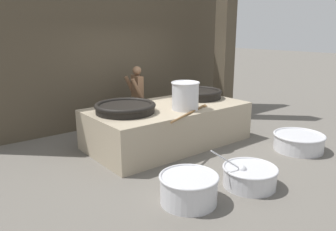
% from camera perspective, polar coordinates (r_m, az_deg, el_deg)
% --- Properties ---
extents(ground_plane, '(60.00, 60.00, 0.00)m').
position_cam_1_polar(ground_plane, '(6.98, -0.00, -4.82)').
color(ground_plane, '#666059').
extents(back_wall, '(6.97, 0.24, 4.49)m').
position_cam_1_polar(back_wall, '(8.37, -9.52, 13.95)').
color(back_wall, '#4C4233').
rests_on(back_wall, ground_plane).
extents(support_pillar, '(0.39, 0.39, 4.49)m').
position_cam_1_polar(support_pillar, '(8.93, 9.99, 13.97)').
color(support_pillar, '#4C4233').
rests_on(support_pillar, ground_plane).
extents(hearth_platform, '(3.28, 1.73, 0.81)m').
position_cam_1_polar(hearth_platform, '(6.85, -0.00, -1.63)').
color(hearth_platform, tan).
rests_on(hearth_platform, ground_plane).
extents(giant_wok_near, '(1.16, 1.16, 0.18)m').
position_cam_1_polar(giant_wok_near, '(6.26, -7.45, 1.39)').
color(giant_wok_near, black).
rests_on(giant_wok_near, hearth_platform).
extents(giant_wok_far, '(1.07, 1.07, 0.20)m').
position_cam_1_polar(giant_wok_far, '(7.55, 5.30, 3.85)').
color(giant_wok_far, black).
rests_on(giant_wok_far, hearth_platform).
extents(stock_pot, '(0.56, 0.56, 0.55)m').
position_cam_1_polar(stock_pot, '(6.41, 3.02, 3.54)').
color(stock_pot, silver).
rests_on(stock_pot, hearth_platform).
extents(stirring_paddle, '(1.40, 0.65, 0.04)m').
position_cam_1_polar(stirring_paddle, '(6.18, 4.06, 0.57)').
color(stirring_paddle, brown).
rests_on(stirring_paddle, hearth_platform).
extents(cook, '(0.41, 0.59, 1.51)m').
position_cam_1_polar(cook, '(7.86, -5.39, 3.53)').
color(cook, brown).
rests_on(cook, ground_plane).
extents(prep_bowl_vegetables, '(1.05, 0.84, 0.67)m').
position_cam_1_polar(prep_bowl_vegetables, '(5.24, 14.02, -10.09)').
color(prep_bowl_vegetables, silver).
rests_on(prep_bowl_vegetables, ground_plane).
extents(prep_bowl_meat, '(0.99, 0.99, 0.34)m').
position_cam_1_polar(prep_bowl_meat, '(7.02, 21.79, -4.17)').
color(prep_bowl_meat, silver).
rests_on(prep_bowl_meat, ground_plane).
extents(prep_bowl_extra, '(0.83, 0.83, 0.41)m').
position_cam_1_polar(prep_bowl_extra, '(4.64, 3.63, -12.40)').
color(prep_bowl_extra, silver).
rests_on(prep_bowl_extra, ground_plane).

